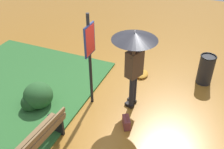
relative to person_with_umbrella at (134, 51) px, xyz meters
The scene contains 9 objects.
ground_plane 1.58m from the person_with_umbrella, 63.41° to the right, with size 18.00×18.00×0.00m, color #9E6623.
grass_verge 3.54m from the person_with_umbrella, 75.75° to the right, with size 4.80×4.00×0.05m.
person_with_umbrella is the anchor object (origin of this frame).
info_sign_post 0.98m from the person_with_umbrella, 78.86° to the right, with size 0.44×0.07×2.30m.
handbag 1.58m from the person_with_umbrella, ahead, with size 0.33×0.27×0.37m.
park_bench 2.62m from the person_with_umbrella, 29.63° to the right, with size 1.40×0.46×0.75m.
trash_bin 2.53m from the person_with_umbrella, 139.32° to the left, with size 0.42×0.42×0.83m.
shrub_cluster 2.59m from the person_with_umbrella, 67.61° to the right, with size 0.77×0.70×0.63m.
leaf_pile_near_person 2.04m from the person_with_umbrella, behind, with size 0.46×0.37×0.10m.
Camera 1 is at (4.55, 1.69, 4.28)m, focal length 42.51 mm.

